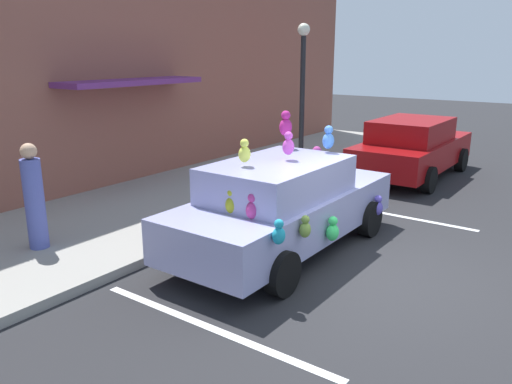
# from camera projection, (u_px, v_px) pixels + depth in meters

# --- Properties ---
(ground_plane) EXTENTS (60.00, 60.00, 0.00)m
(ground_plane) POSITION_uv_depth(u_px,v_px,m) (373.00, 276.00, 7.48)
(ground_plane) COLOR #262628
(sidewalk) EXTENTS (24.00, 4.00, 0.15)m
(sidewalk) POSITION_uv_depth(u_px,v_px,m) (142.00, 211.00, 10.28)
(sidewalk) COLOR gray
(sidewalk) RESTS_ON ground
(storefront_building) EXTENTS (24.00, 1.25, 6.40)m
(storefront_building) POSITION_uv_depth(u_px,v_px,m) (65.00, 53.00, 10.67)
(storefront_building) COLOR brown
(storefront_building) RESTS_ON ground
(parking_stripe_front) EXTENTS (0.12, 3.60, 0.01)m
(parking_stripe_front) POSITION_uv_depth(u_px,v_px,m) (386.00, 214.00, 10.38)
(parking_stripe_front) COLOR silver
(parking_stripe_front) RESTS_ON ground
(parking_stripe_rear) EXTENTS (0.12, 3.60, 0.01)m
(parking_stripe_rear) POSITION_uv_depth(u_px,v_px,m) (210.00, 328.00, 6.08)
(parking_stripe_rear) COLOR silver
(parking_stripe_rear) RESTS_ON ground
(plush_covered_car) EXTENTS (4.63, 2.05, 2.21)m
(plush_covered_car) POSITION_uv_depth(u_px,v_px,m) (284.00, 204.00, 8.26)
(plush_covered_car) COLOR #9799CA
(plush_covered_car) RESTS_ON ground
(parked_sedan_behind) EXTENTS (4.56, 2.04, 1.54)m
(parked_sedan_behind) POSITION_uv_depth(u_px,v_px,m) (412.00, 147.00, 13.28)
(parked_sedan_behind) COLOR maroon
(parked_sedan_behind) RESTS_ON ground
(teddy_bear_on_sidewalk) EXTENTS (0.32, 0.26, 0.60)m
(teddy_bear_on_sidewalk) POSITION_uv_depth(u_px,v_px,m) (218.00, 193.00, 10.29)
(teddy_bear_on_sidewalk) COLOR beige
(teddy_bear_on_sidewalk) RESTS_ON sidewalk
(street_lamp_post) EXTENTS (0.28, 0.28, 3.68)m
(street_lamp_post) POSITION_uv_depth(u_px,v_px,m) (302.00, 87.00, 11.71)
(street_lamp_post) COLOR black
(street_lamp_post) RESTS_ON sidewalk
(pedestrian_near_shopfront) EXTENTS (0.31, 0.31, 1.70)m
(pedestrian_near_shopfront) POSITION_uv_depth(u_px,v_px,m) (34.00, 199.00, 7.98)
(pedestrian_near_shopfront) COLOR #5059AA
(pedestrian_near_shopfront) RESTS_ON sidewalk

